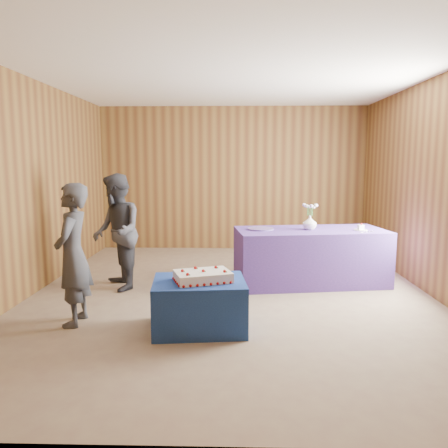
{
  "coord_description": "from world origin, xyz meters",
  "views": [
    {
      "loc": [
        0.06,
        -5.35,
        1.65
      ],
      "look_at": [
        -0.09,
        0.1,
        0.88
      ],
      "focal_mm": 35.0,
      "sensor_mm": 36.0,
      "label": 1
    }
  ],
  "objects_px": {
    "cake_table": "(199,305)",
    "serving_table": "(310,256)",
    "guest_left": "(73,255)",
    "guest_right": "(117,232)",
    "sheet_cake": "(203,276)",
    "vase": "(310,223)"
  },
  "relations": [
    {
      "from": "cake_table",
      "to": "serving_table",
      "type": "xyz_separation_m",
      "value": [
        1.38,
        1.71,
        0.12
      ]
    },
    {
      "from": "guest_left",
      "to": "guest_right",
      "type": "distance_m",
      "value": 1.26
    },
    {
      "from": "sheet_cake",
      "to": "vase",
      "type": "bearing_deg",
      "value": 33.44
    },
    {
      "from": "guest_right",
      "to": "serving_table",
      "type": "bearing_deg",
      "value": 72.2
    },
    {
      "from": "guest_right",
      "to": "sheet_cake",
      "type": "bearing_deg",
      "value": 15.73
    },
    {
      "from": "vase",
      "to": "guest_left",
      "type": "distance_m",
      "value": 3.1
    },
    {
      "from": "cake_table",
      "to": "sheet_cake",
      "type": "xyz_separation_m",
      "value": [
        0.04,
        -0.03,
        0.3
      ]
    },
    {
      "from": "guest_right",
      "to": "guest_left",
      "type": "bearing_deg",
      "value": -30.23
    },
    {
      "from": "vase",
      "to": "guest_right",
      "type": "bearing_deg",
      "value": -172.68
    },
    {
      "from": "vase",
      "to": "guest_right",
      "type": "height_order",
      "value": "guest_right"
    },
    {
      "from": "serving_table",
      "to": "sheet_cake",
      "type": "height_order",
      "value": "serving_table"
    },
    {
      "from": "serving_table",
      "to": "guest_right",
      "type": "height_order",
      "value": "guest_right"
    },
    {
      "from": "sheet_cake",
      "to": "vase",
      "type": "xyz_separation_m",
      "value": [
        1.33,
        1.73,
        0.3
      ]
    },
    {
      "from": "vase",
      "to": "guest_left",
      "type": "relative_size",
      "value": 0.13
    },
    {
      "from": "cake_table",
      "to": "vase",
      "type": "distance_m",
      "value": 2.26
    },
    {
      "from": "serving_table",
      "to": "guest_right",
      "type": "distance_m",
      "value": 2.62
    },
    {
      "from": "serving_table",
      "to": "cake_table",
      "type": "bearing_deg",
      "value": -136.92
    },
    {
      "from": "guest_left",
      "to": "guest_right",
      "type": "xyz_separation_m",
      "value": [
        0.11,
        1.26,
        0.03
      ]
    },
    {
      "from": "vase",
      "to": "cake_table",
      "type": "bearing_deg",
      "value": -128.76
    },
    {
      "from": "cake_table",
      "to": "serving_table",
      "type": "relative_size",
      "value": 0.45
    },
    {
      "from": "cake_table",
      "to": "serving_table",
      "type": "distance_m",
      "value": 2.21
    },
    {
      "from": "cake_table",
      "to": "vase",
      "type": "height_order",
      "value": "vase"
    }
  ]
}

